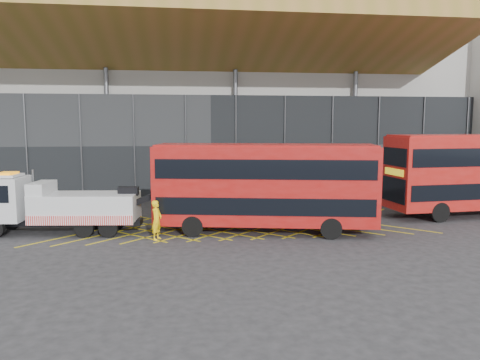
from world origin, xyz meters
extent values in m
plane|color=#262628|center=(0.00, 0.00, 0.00)|extent=(120.00, 120.00, 0.00)
cube|color=gold|center=(-4.80, 0.00, 0.01)|extent=(7.16, 7.16, 0.01)
cube|color=gold|center=(-4.80, 0.00, 0.01)|extent=(7.16, 7.16, 0.01)
cube|color=gold|center=(-3.20, 0.00, 0.01)|extent=(7.16, 7.16, 0.01)
cube|color=gold|center=(-3.20, 0.00, 0.01)|extent=(7.16, 7.16, 0.01)
cube|color=gold|center=(-1.60, 0.00, 0.01)|extent=(7.16, 7.16, 0.01)
cube|color=gold|center=(-1.60, 0.00, 0.01)|extent=(7.16, 7.16, 0.01)
cube|color=gold|center=(0.00, 0.00, 0.01)|extent=(7.16, 7.16, 0.01)
cube|color=gold|center=(0.00, 0.00, 0.01)|extent=(7.16, 7.16, 0.01)
cube|color=gold|center=(1.60, 0.00, 0.01)|extent=(7.16, 7.16, 0.01)
cube|color=gold|center=(1.60, 0.00, 0.01)|extent=(7.16, 7.16, 0.01)
cube|color=gold|center=(3.20, 0.00, 0.01)|extent=(7.16, 7.16, 0.01)
cube|color=gold|center=(3.20, 0.00, 0.01)|extent=(7.16, 7.16, 0.01)
cube|color=gold|center=(4.80, 0.00, 0.01)|extent=(7.16, 7.16, 0.01)
cube|color=gold|center=(4.80, 0.00, 0.01)|extent=(7.16, 7.16, 0.01)
cube|color=gold|center=(6.40, 0.00, 0.01)|extent=(7.16, 7.16, 0.01)
cube|color=gold|center=(6.40, 0.00, 0.01)|extent=(7.16, 7.16, 0.01)
cube|color=gold|center=(8.00, 0.00, 0.01)|extent=(7.16, 7.16, 0.01)
cube|color=gold|center=(8.00, 0.00, 0.01)|extent=(7.16, 7.16, 0.01)
cube|color=gold|center=(9.60, 0.00, 0.01)|extent=(7.16, 7.16, 0.01)
cube|color=gold|center=(9.60, 0.00, 0.01)|extent=(7.16, 7.16, 0.01)
cube|color=#969691|center=(2.00, 19.00, 9.00)|extent=(55.00, 14.00, 18.00)
cube|color=black|center=(2.00, 11.70, 4.00)|extent=(55.00, 0.80, 8.00)
cube|color=olive|center=(0.00, 8.00, 11.50)|extent=(40.00, 11.93, 4.07)
cylinder|color=#595B60|center=(-6.00, 11.50, 5.00)|extent=(0.36, 0.36, 10.00)
cylinder|color=#595B60|center=(4.00, 11.50, 5.00)|extent=(0.36, 0.36, 10.00)
cylinder|color=#595B60|center=(14.00, 11.50, 5.00)|extent=(0.36, 0.36, 10.00)
cube|color=black|center=(-6.74, -0.81, 0.61)|extent=(8.30, 1.85, 0.30)
cube|color=silver|center=(-9.67, -0.45, 1.87)|extent=(2.33, 2.41, 2.26)
cube|color=orange|center=(-9.50, -0.47, 3.20)|extent=(0.90, 1.13, 0.10)
cube|color=silver|center=(-5.53, -0.95, 1.43)|extent=(5.61, 2.80, 1.39)
cube|color=red|center=(-5.66, -2.06, 0.91)|extent=(5.35, 0.70, 0.48)
cube|color=silver|center=(-7.77, -0.68, 2.43)|extent=(1.11, 2.17, 0.61)
cube|color=black|center=(-3.29, -1.22, 2.26)|extent=(1.09, 0.56, 0.43)
cube|color=black|center=(-2.42, -1.33, 1.82)|extent=(1.92, 0.53, 0.94)
cylinder|color=black|center=(-9.73, 0.47, 0.48)|extent=(0.99, 0.42, 0.96)
cylinder|color=black|center=(-4.26, -2.02, 0.48)|extent=(0.99, 0.42, 0.96)
cylinder|color=black|center=(-4.04, -0.21, 0.48)|extent=(0.99, 0.42, 0.96)
cylinder|color=#595B60|center=(-8.44, 0.28, 2.35)|extent=(0.12, 0.12, 1.91)
cube|color=#9E0F0C|center=(3.83, -2.08, 2.57)|extent=(11.81, 4.97, 4.06)
cube|color=black|center=(3.83, -2.08, 1.62)|extent=(11.37, 4.93, 0.89)
cube|color=black|center=(3.83, -2.08, 3.50)|extent=(11.37, 4.93, 0.99)
cube|color=black|center=(-1.82, -0.90, 1.67)|extent=(0.54, 2.31, 1.36)
cube|color=black|center=(-1.82, -0.90, 3.50)|extent=(0.54, 2.31, 0.99)
cube|color=yellow|center=(-1.83, -0.90, 2.67)|extent=(0.44, 1.84, 0.37)
cube|color=#9E0F0C|center=(3.83, -2.08, 4.63)|extent=(11.54, 4.71, 0.13)
cylinder|color=black|center=(0.01, -2.49, 0.54)|extent=(1.13, 0.53, 1.09)
cylinder|color=black|center=(0.49, -0.18, 0.54)|extent=(1.13, 0.53, 1.09)
cylinder|color=black|center=(6.87, -3.93, 0.54)|extent=(1.13, 0.53, 1.09)
cylinder|color=black|center=(7.35, -1.61, 0.54)|extent=(1.13, 0.53, 1.09)
cube|color=black|center=(12.15, 0.26, 1.81)|extent=(0.25, 2.54, 1.47)
cube|color=black|center=(12.15, 0.26, 3.79)|extent=(0.25, 2.54, 1.08)
cube|color=yellow|center=(12.14, 0.26, 2.89)|extent=(0.21, 2.02, 0.40)
cylinder|color=black|center=(14.53, -0.86, 0.59)|extent=(1.20, 0.43, 1.18)
cylinder|color=black|center=(14.33, 1.72, 0.59)|extent=(1.20, 0.43, 1.18)
imported|color=yellow|center=(-1.79, -2.83, 0.99)|extent=(0.72, 0.85, 1.98)
camera|label=1|loc=(-0.77, -26.04, 5.80)|focal=35.00mm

